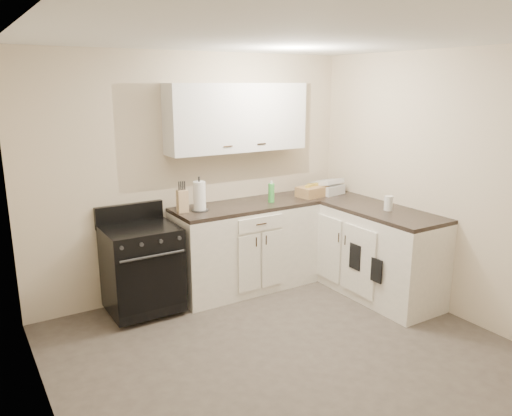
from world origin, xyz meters
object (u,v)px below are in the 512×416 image
stove (142,268)px  paper_towel (200,196)px  wicker_basket (312,191)px  knife_block (182,201)px  countertop_grill (328,189)px

stove → paper_towel: paper_towel is taller
paper_towel → wicker_basket: paper_towel is taller
knife_block → paper_towel: bearing=-7.6°
knife_block → countertop_grill: (1.79, -0.10, -0.06)m
knife_block → paper_towel: paper_towel is taller
paper_towel → wicker_basket: bearing=-3.1°
stove → wicker_basket: (2.01, -0.04, 0.54)m
wicker_basket → countertop_grill: wicker_basket is taller
stove → paper_towel: 0.90m
knife_block → wicker_basket: (1.54, -0.11, -0.06)m
stove → wicker_basket: 2.08m
stove → wicker_basket: bearing=-1.2°
paper_towel → countertop_grill: size_ratio=1.02×
wicker_basket → countertop_grill: (0.25, 0.02, -0.00)m
stove → paper_towel: bearing=2.9°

